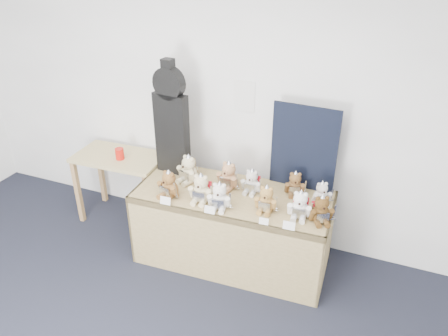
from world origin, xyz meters
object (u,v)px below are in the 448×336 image
at_px(teddy_back_centre_right, 252,182).
at_px(teddy_back_far_left, 190,169).
at_px(guitar_case, 171,120).
at_px(teddy_front_right, 266,200).
at_px(teddy_back_right, 295,184).
at_px(teddy_front_far_right, 300,206).
at_px(teddy_front_centre, 219,197).
at_px(red_cup, 120,154).
at_px(teddy_back_end, 322,194).
at_px(teddy_back_left, 188,170).
at_px(teddy_front_far_left, 169,185).
at_px(side_table, 120,166).
at_px(teddy_front_left, 201,189).
at_px(display_table, 230,213).
at_px(teddy_front_end, 321,210).
at_px(teddy_back_centre_left, 228,176).

relative_size(teddy_back_centre_right, teddy_back_far_left, 1.00).
bearing_deg(guitar_case, teddy_front_right, -9.76).
bearing_deg(teddy_back_right, teddy_front_far_right, -85.60).
bearing_deg(guitar_case, teddy_front_centre, -25.85).
distance_m(red_cup, teddy_back_end, 2.09).
bearing_deg(teddy_back_left, teddy_front_far_right, 9.87).
height_order(teddy_back_left, teddy_back_centre_right, teddy_back_left).
height_order(guitar_case, teddy_front_far_left, guitar_case).
bearing_deg(side_table, teddy_front_left, -22.28).
distance_m(display_table, teddy_front_left, 0.38).
xyz_separation_m(side_table, teddy_front_right, (1.73, -0.35, 0.20)).
bearing_deg(teddy_back_end, teddy_front_far_left, 166.18).
xyz_separation_m(teddy_back_right, teddy_back_far_left, (-1.00, -0.10, 0.00)).
height_order(teddy_front_far_left, teddy_front_far_right, teddy_front_far_left).
height_order(teddy_front_far_left, teddy_front_left, teddy_front_left).
height_order(display_table, teddy_back_end, teddy_back_end).
distance_m(display_table, teddy_front_far_left, 0.62).
height_order(teddy_front_end, teddy_back_left, teddy_back_left).
bearing_deg(teddy_back_right, teddy_front_left, -165.98).
relative_size(teddy_front_left, teddy_back_centre_right, 1.16).
height_order(side_table, teddy_back_left, teddy_back_left).
bearing_deg(red_cup, teddy_front_far_right, -8.16).
bearing_deg(teddy_back_end, teddy_front_far_right, -145.21).
bearing_deg(teddy_front_centre, teddy_back_far_left, 131.73).
bearing_deg(teddy_back_left, teddy_front_centre, -15.46).
xyz_separation_m(teddy_back_right, teddy_back_end, (0.25, -0.06, -0.01)).
xyz_separation_m(teddy_front_end, teddy_back_centre_left, (-0.91, 0.22, 0.01)).
distance_m(display_table, teddy_front_end, 0.86).
distance_m(teddy_back_right, teddy_back_far_left, 1.01).
xyz_separation_m(display_table, teddy_back_centre_right, (0.14, 0.18, 0.26)).
xyz_separation_m(teddy_back_centre_left, teddy_back_far_left, (-0.40, 0.02, -0.01)).
distance_m(teddy_back_centre_left, teddy_back_end, 0.86).
bearing_deg(side_table, teddy_front_far_right, -11.78).
distance_m(teddy_back_left, teddy_back_far_left, 0.06).
bearing_deg(teddy_back_right, teddy_front_right, -130.52).
relative_size(display_table, teddy_front_end, 6.68).
distance_m(teddy_front_right, teddy_back_far_left, 0.88).
height_order(guitar_case, teddy_front_centre, guitar_case).
xyz_separation_m(display_table, side_table, (-1.38, 0.29, 0.06)).
xyz_separation_m(red_cup, teddy_front_left, (1.10, -0.36, 0.03)).
bearing_deg(teddy_front_right, teddy_back_centre_right, 128.72).
relative_size(red_cup, teddy_front_far_left, 0.42).
distance_m(teddy_back_centre_right, teddy_back_right, 0.39).
xyz_separation_m(teddy_front_far_left, teddy_front_right, (0.88, 0.11, -0.01)).
height_order(teddy_front_centre, teddy_back_centre_left, teddy_back_centre_left).
xyz_separation_m(side_table, teddy_back_centre_right, (1.52, -0.11, 0.20)).
distance_m(teddy_back_centre_left, teddy_back_centre_right, 0.23).
relative_size(teddy_front_right, teddy_front_far_right, 0.96).
relative_size(teddy_front_left, teddy_front_right, 1.12).
xyz_separation_m(teddy_front_right, teddy_back_end, (0.42, 0.29, -0.01)).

